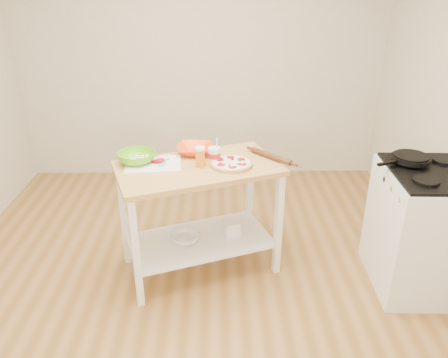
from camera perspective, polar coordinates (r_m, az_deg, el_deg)
name	(u,v)px	position (r m, az deg, el deg)	size (l,w,h in m)	color
room_shell	(190,122)	(2.71, -4.45, 7.39)	(4.04, 4.54, 2.74)	#9F723A
prep_island	(199,196)	(3.32, -3.31, -2.23)	(1.33, 1.00, 0.90)	tan
gas_stove	(423,229)	(3.55, 24.52, -5.95)	(0.66, 0.76, 1.11)	white
skillet	(410,159)	(3.41, 23.14, 2.47)	(0.42, 0.28, 0.03)	black
pizza	(231,163)	(3.20, 0.98, 2.04)	(0.31, 0.31, 0.05)	tan
cutting_board	(153,164)	(3.26, -9.25, 2.00)	(0.42, 0.33, 0.04)	white
spatula	(164,163)	(3.25, -7.89, 2.13)	(0.08, 0.15, 0.01)	#4BB8AF
knife	(140,161)	(3.31, -10.94, 2.37)	(0.22, 0.19, 0.01)	silver
orange_bowl	(195,149)	(3.42, -3.83, 3.87)	(0.28, 0.28, 0.07)	#FF4F11
green_bowl	(137,158)	(3.30, -11.34, 2.75)	(0.27, 0.27, 0.09)	#60BA14
beer_pint	(200,157)	(3.17, -3.11, 2.91)	(0.07, 0.07, 0.15)	orange
yogurt_tub	(214,155)	(3.25, -1.27, 3.17)	(0.09, 0.09, 0.20)	white
rolling_pin	(271,156)	(3.33, 6.19, 2.95)	(0.04, 0.04, 0.38)	#572B13
shelf_glass_bowl	(185,238)	(3.48, -5.10, -7.65)	(0.23, 0.23, 0.07)	silver
shelf_bin	(231,228)	(3.54, 0.92, -6.42)	(0.12, 0.12, 0.12)	white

